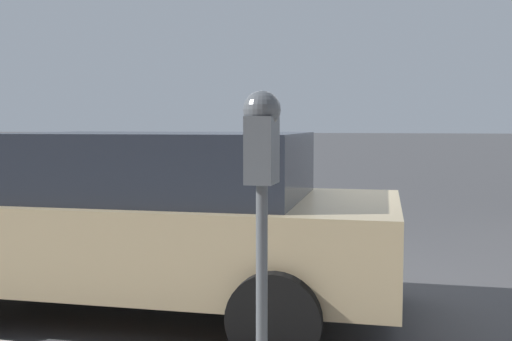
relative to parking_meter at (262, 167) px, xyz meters
name	(u,v)px	position (x,y,z in m)	size (l,w,h in m)	color
ground_plane	(318,292)	(2.68, 0.10, -1.39)	(220.00, 220.00, 0.00)	#424244
parking_meter	(262,167)	(0.00, 0.00, 0.00)	(0.21, 0.19, 1.62)	#4C5156
car_tan	(146,218)	(1.74, 1.45, -0.58)	(2.21, 4.38, 1.53)	tan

